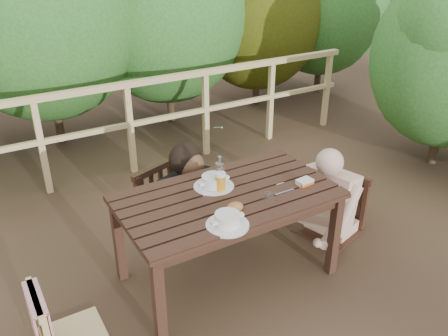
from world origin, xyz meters
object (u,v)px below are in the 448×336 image
diner_right (339,160)px  soup_far (214,182)px  chair_right (334,183)px  beer_glass (220,182)px  woman (171,161)px  chair_left (65,289)px  soup_near (227,220)px  butter_tub (305,183)px  chair_far (173,177)px  tumbler (269,199)px  bottle (220,173)px  table (227,237)px  bread_roll (235,207)px

diner_right → soup_far: diner_right is taller
chair_right → beer_glass: (-1.09, 0.01, 0.30)m
chair_right → woman: (-1.14, 0.74, 0.18)m
chair_left → soup_near: chair_left is taller
soup_far → butter_tub: (0.59, -0.31, -0.02)m
chair_far → soup_far: (0.04, -0.63, 0.24)m
soup_far → tumbler: soup_far is taller
tumbler → soup_near: bearing=-166.5°
soup_near → bottle: (0.20, 0.44, 0.08)m
chair_far → bottle: size_ratio=4.02×
chair_far → bottle: 0.74m
chair_right → diner_right: bearing=73.8°
woman → beer_glass: size_ratio=8.74×
table → tumbler: (0.19, -0.24, 0.39)m
table → butter_tub: butter_tub is taller
soup_far → bread_roll: bearing=-95.9°
bottle → soup_far: bearing=138.0°
chair_right → soup_near: 1.35m
bread_roll → beer_glass: bearing=80.0°
chair_far → diner_right: diner_right is taller
chair_right → bread_roll: (-1.13, -0.26, 0.26)m
chair_left → butter_tub: size_ratio=6.99×
diner_right → bottle: bearing=70.8°
chair_left → bottle: bottle is taller
table → beer_glass: bearing=104.9°
soup_near → beer_glass: beer_glass is taller
chair_right → tumbler: chair_right is taller
soup_near → soup_far: size_ratio=0.94×
chair_far → tumbler: (0.26, -1.01, 0.23)m
table → bottle: bottle is taller
woman → tumbler: 1.07m
bottle → bread_roll: bearing=-102.1°
bottle → chair_left: bearing=-172.5°
tumbler → butter_tub: (0.36, 0.07, -0.01)m
woman → bottle: 0.71m
soup_near → butter_tub: size_ratio=2.35×
bottle → tumbler: (0.19, -0.35, -0.09)m
soup_near → tumbler: bearing=13.5°
bottle → butter_tub: (0.55, -0.28, -0.10)m
table → soup_near: 0.55m
chair_right → diner_right: diner_right is taller
chair_left → soup_far: (1.15, 0.18, 0.35)m
chair_far → butter_tub: chair_far is taller
table → beer_glass: 0.43m
soup_near → bottle: size_ratio=1.08×
table → woman: woman is taller
table → chair_far: size_ratio=1.49×
bottle → diner_right: bearing=-3.0°
chair_right → chair_far: bearing=-138.4°
soup_far → butter_tub: 0.66m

